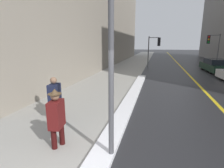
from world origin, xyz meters
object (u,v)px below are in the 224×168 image
(traffic_light_near, at_px, (155,45))
(pedestrian_nearside, at_px, (55,97))
(lamp_post, at_px, (111,46))
(traffic_light_far, at_px, (212,43))
(parked_car_dark_green, at_px, (216,66))
(pedestrian_with_shoulder_bag, at_px, (57,116))

(traffic_light_near, xyz_separation_m, pedestrian_nearside, (-2.97, -15.25, -1.61))
(lamp_post, height_order, pedestrian_nearside, lamp_post)
(traffic_light_far, height_order, parked_car_dark_green, traffic_light_far)
(lamp_post, height_order, traffic_light_far, lamp_post)
(traffic_light_near, bearing_deg, lamp_post, -97.75)
(pedestrian_nearside, relative_size, parked_car_dark_green, 0.33)
(pedestrian_with_shoulder_bag, bearing_deg, lamp_post, 77.05)
(traffic_light_far, xyz_separation_m, pedestrian_with_shoulder_bag, (-8.13, -18.44, -1.80))
(pedestrian_with_shoulder_bag, relative_size, pedestrian_nearside, 1.02)
(traffic_light_near, relative_size, parked_car_dark_green, 0.74)
(lamp_post, xyz_separation_m, parked_car_dark_green, (6.30, 15.00, -1.98))
(traffic_light_far, relative_size, pedestrian_nearside, 2.39)
(pedestrian_nearside, distance_m, parked_car_dark_green, 16.04)
(traffic_light_near, relative_size, traffic_light_far, 0.93)
(traffic_light_far, height_order, pedestrian_with_shoulder_bag, traffic_light_far)
(lamp_post, distance_m, pedestrian_with_shoulder_bag, 2.26)
(traffic_light_near, height_order, pedestrian_with_shoulder_bag, traffic_light_near)
(pedestrian_with_shoulder_bag, height_order, parked_car_dark_green, pedestrian_with_shoulder_bag)
(lamp_post, distance_m, parked_car_dark_green, 16.39)
(traffic_light_near, xyz_separation_m, traffic_light_far, (6.13, 1.76, 0.19))
(pedestrian_with_shoulder_bag, bearing_deg, parked_car_dark_green, 143.45)
(lamp_post, xyz_separation_m, traffic_light_near, (0.56, 16.78, -0.11))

